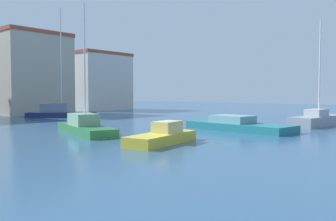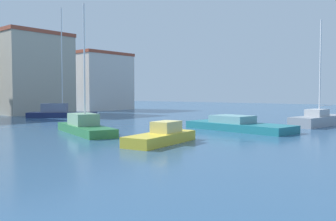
{
  "view_description": "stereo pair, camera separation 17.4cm",
  "coord_description": "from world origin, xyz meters",
  "px_view_note": "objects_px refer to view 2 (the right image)",
  "views": [
    {
      "loc": [
        0.4,
        -4.1,
        2.87
      ],
      "look_at": [
        22.76,
        14.82,
        1.44
      ],
      "focal_mm": 37.97,
      "sensor_mm": 36.0,
      "label": 1
    },
    {
      "loc": [
        0.51,
        -4.23,
        2.87
      ],
      "look_at": [
        22.76,
        14.82,
        1.44
      ],
      "focal_mm": 37.97,
      "sensor_mm": 36.0,
      "label": 2
    }
  ],
  "objects_px": {
    "motorboat_yellow_distant_north": "(162,136)",
    "motorboat_teal_far_right": "(237,125)",
    "sailboat_navy_center_channel": "(60,112)",
    "sailboat_grey_near_pier": "(319,119)",
    "sailboat_green_behind_lamppost": "(85,126)"
  },
  "relations": [
    {
      "from": "sailboat_grey_near_pier",
      "to": "motorboat_teal_far_right",
      "type": "bearing_deg",
      "value": 156.89
    },
    {
      "from": "motorboat_yellow_distant_north",
      "to": "sailboat_navy_center_channel",
      "type": "bearing_deg",
      "value": 70.17
    },
    {
      "from": "sailboat_navy_center_channel",
      "to": "motorboat_teal_far_right",
      "type": "height_order",
      "value": "sailboat_navy_center_channel"
    },
    {
      "from": "sailboat_grey_near_pier",
      "to": "motorboat_teal_far_right",
      "type": "xyz_separation_m",
      "value": [
        -8.25,
        3.52,
        -0.15
      ]
    },
    {
      "from": "sailboat_green_behind_lamppost",
      "to": "sailboat_grey_near_pier",
      "type": "distance_m",
      "value": 20.35
    },
    {
      "from": "sailboat_grey_near_pier",
      "to": "motorboat_yellow_distant_north",
      "type": "bearing_deg",
      "value": 169.78
    },
    {
      "from": "sailboat_green_behind_lamppost",
      "to": "sailboat_grey_near_pier",
      "type": "height_order",
      "value": "sailboat_grey_near_pier"
    },
    {
      "from": "sailboat_green_behind_lamppost",
      "to": "sailboat_navy_center_channel",
      "type": "distance_m",
      "value": 18.22
    },
    {
      "from": "motorboat_yellow_distant_north",
      "to": "sailboat_navy_center_channel",
      "type": "relative_size",
      "value": 0.42
    },
    {
      "from": "motorboat_yellow_distant_north",
      "to": "motorboat_teal_far_right",
      "type": "relative_size",
      "value": 0.61
    },
    {
      "from": "sailboat_navy_center_channel",
      "to": "sailboat_green_behind_lamppost",
      "type": "bearing_deg",
      "value": -117.27
    },
    {
      "from": "sailboat_grey_near_pier",
      "to": "sailboat_green_behind_lamppost",
      "type": "bearing_deg",
      "value": 147.95
    },
    {
      "from": "sailboat_green_behind_lamppost",
      "to": "motorboat_teal_far_right",
      "type": "relative_size",
      "value": 1.03
    },
    {
      "from": "sailboat_navy_center_channel",
      "to": "motorboat_teal_far_right",
      "type": "xyz_separation_m",
      "value": [
        0.64,
        -23.47,
        -0.23
      ]
    },
    {
      "from": "motorboat_yellow_distant_north",
      "to": "sailboat_green_behind_lamppost",
      "type": "bearing_deg",
      "value": 88.13
    }
  ]
}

